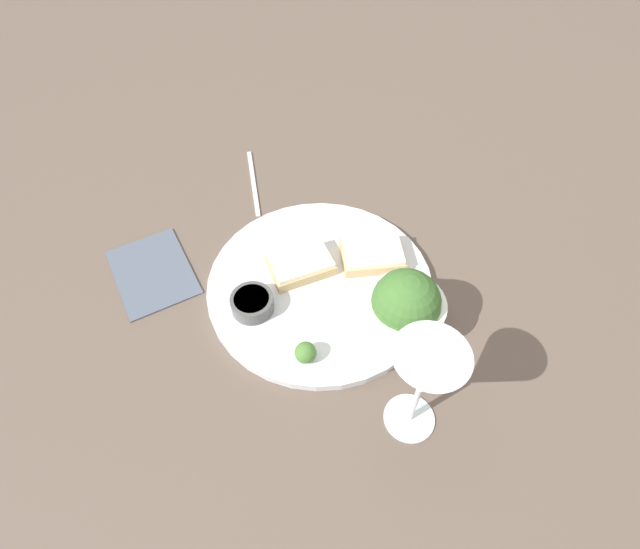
% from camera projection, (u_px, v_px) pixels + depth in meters
% --- Properties ---
extents(ground_plane, '(4.00, 4.00, 0.00)m').
position_uv_depth(ground_plane, '(320.00, 288.00, 0.79)').
color(ground_plane, brown).
extents(dinner_plate, '(0.35, 0.35, 0.01)m').
position_uv_depth(dinner_plate, '(320.00, 285.00, 0.78)').
color(dinner_plate, silver).
rests_on(dinner_plate, ground_plane).
extents(salad_bowl, '(0.11, 0.11, 0.11)m').
position_uv_depth(salad_bowl, '(405.00, 308.00, 0.69)').
color(salad_bowl, white).
rests_on(salad_bowl, dinner_plate).
extents(sauce_ramekin, '(0.06, 0.06, 0.03)m').
position_uv_depth(sauce_ramekin, '(252.00, 303.00, 0.74)').
color(sauce_ramekin, '#4C4C4C').
rests_on(sauce_ramekin, dinner_plate).
extents(cheese_toast_near, '(0.11, 0.09, 0.03)m').
position_uv_depth(cheese_toast_near, '(301.00, 263.00, 0.78)').
color(cheese_toast_near, tan).
rests_on(cheese_toast_near, dinner_plate).
extents(cheese_toast_far, '(0.10, 0.07, 0.03)m').
position_uv_depth(cheese_toast_far, '(372.00, 254.00, 0.79)').
color(cheese_toast_far, tan).
rests_on(cheese_toast_far, dinner_plate).
extents(wine_glass, '(0.09, 0.09, 0.17)m').
position_uv_depth(wine_glass, '(425.00, 375.00, 0.56)').
color(wine_glass, silver).
rests_on(wine_glass, ground_plane).
extents(garnish, '(0.03, 0.03, 0.03)m').
position_uv_depth(garnish, '(306.00, 352.00, 0.68)').
color(garnish, '#477533').
rests_on(garnish, dinner_plate).
extents(napkin, '(0.16, 0.18, 0.01)m').
position_uv_depth(napkin, '(152.00, 272.00, 0.80)').
color(napkin, '#4C5666').
rests_on(napkin, ground_plane).
extents(fork, '(0.01, 0.18, 0.01)m').
position_uv_depth(fork, '(253.00, 182.00, 0.93)').
color(fork, silver).
rests_on(fork, ground_plane).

